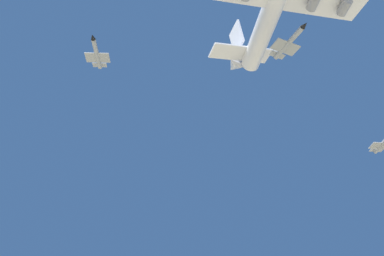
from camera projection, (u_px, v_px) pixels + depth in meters
name	position (u px, v px, depth m)	size (l,w,h in m)	color
chase_jet_lead	(288.00, 43.00, 112.52)	(9.18, 15.02, 4.00)	#999EA3
chase_jet_trailing	(97.00, 54.00, 127.93)	(12.99, 12.67, 4.00)	#999EA3
chase_jet_high_escort	(383.00, 143.00, 142.67)	(12.72, 12.95, 4.00)	#999EA3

